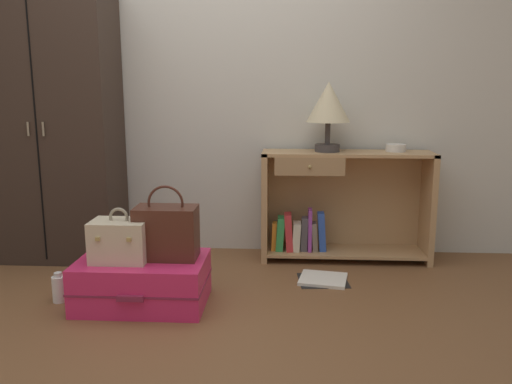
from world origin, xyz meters
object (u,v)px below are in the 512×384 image
(train_case, at_px, (120,240))
(bottle, at_px, (59,288))
(bookshelf, at_px, (337,207))
(open_book_on_floor, at_px, (323,279))
(bowl, at_px, (396,148))
(table_lamp, at_px, (328,105))
(handbag, at_px, (167,232))
(wardrobe, at_px, (52,126))
(suitcase_large, at_px, (143,282))

(train_case, xyz_separation_m, bottle, (-0.38, 0.04, -0.30))
(train_case, bearing_deg, bookshelf, 36.39)
(train_case, distance_m, open_book_on_floor, 1.27)
(bowl, relative_size, bottle, 0.80)
(table_lamp, bearing_deg, handbag, -137.79)
(bowl, distance_m, bottle, 2.32)
(wardrobe, relative_size, suitcase_large, 2.62)
(bookshelf, distance_m, table_lamp, 0.71)
(table_lamp, height_order, bottle, table_lamp)
(bowl, height_order, handbag, bowl)
(bookshelf, bearing_deg, bottle, -151.61)
(handbag, bearing_deg, bowl, 32.10)
(bookshelf, distance_m, bottle, 1.87)
(handbag, xyz_separation_m, bottle, (-0.62, -0.02, -0.33))
(bowl, bearing_deg, wardrobe, -177.64)
(handbag, bearing_deg, bookshelf, 40.32)
(table_lamp, bearing_deg, open_book_on_floor, -94.93)
(suitcase_large, height_order, bottle, suitcase_large)
(wardrobe, bearing_deg, bowl, 2.36)
(table_lamp, height_order, suitcase_large, table_lamp)
(wardrobe, bearing_deg, bottle, -67.21)
(bookshelf, relative_size, suitcase_large, 1.64)
(handbag, bearing_deg, suitcase_large, -168.27)
(table_lamp, xyz_separation_m, suitcase_large, (-1.07, -0.87, -0.94))
(table_lamp, relative_size, bowl, 3.42)
(suitcase_large, height_order, open_book_on_floor, suitcase_large)
(bowl, height_order, bottle, bowl)
(table_lamp, relative_size, bottle, 2.73)
(bowl, distance_m, train_case, 1.93)
(train_case, bearing_deg, handbag, 15.06)
(bowl, height_order, open_book_on_floor, bowl)
(table_lamp, relative_size, train_case, 1.56)
(train_case, bearing_deg, bottle, 173.79)
(bowl, distance_m, handbag, 1.69)
(bottle, distance_m, open_book_on_floor, 1.57)
(table_lamp, relative_size, open_book_on_floor, 1.43)
(wardrobe, xyz_separation_m, bookshelf, (1.97, 0.08, -0.56))
(bowl, height_order, train_case, bowl)
(wardrobe, bearing_deg, open_book_on_floor, -11.88)
(bookshelf, height_order, handbag, bookshelf)
(bookshelf, height_order, table_lamp, table_lamp)
(bookshelf, relative_size, handbag, 2.84)
(bookshelf, xyz_separation_m, bottle, (-1.63, -0.88, -0.29))
(bookshelf, relative_size, open_book_on_floor, 3.54)
(suitcase_large, bearing_deg, bookshelf, 37.68)
(bowl, relative_size, handbag, 0.34)
(bowl, bearing_deg, bottle, -155.95)
(train_case, xyz_separation_m, open_book_on_floor, (1.13, 0.46, -0.37))
(wardrobe, relative_size, train_case, 6.17)
(bowl, distance_m, suitcase_large, 1.90)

